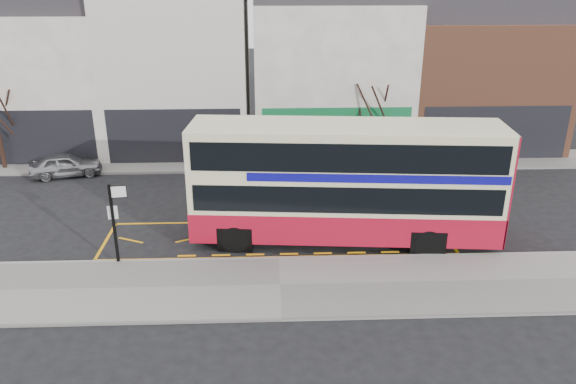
{
  "coord_description": "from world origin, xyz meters",
  "views": [
    {
      "loc": [
        -0.38,
        -19.13,
        10.34
      ],
      "look_at": [
        0.44,
        2.0,
        1.86
      ],
      "focal_mm": 35.0,
      "sensor_mm": 36.0,
      "label": 1
    }
  ],
  "objects_px": {
    "car_grey": "(264,163)",
    "car_white": "(415,163)",
    "bus_stop_post": "(115,216)",
    "double_decker_bus": "(346,181)",
    "street_tree_right": "(373,93)",
    "car_silver": "(66,165)"
  },
  "relations": [
    {
      "from": "bus_stop_post",
      "to": "car_silver",
      "type": "bearing_deg",
      "value": 110.75
    },
    {
      "from": "street_tree_right",
      "to": "car_grey",
      "type": "bearing_deg",
      "value": -162.29
    },
    {
      "from": "bus_stop_post",
      "to": "double_decker_bus",
      "type": "bearing_deg",
      "value": 4.5
    },
    {
      "from": "bus_stop_post",
      "to": "street_tree_right",
      "type": "distance_m",
      "value": 16.32
    },
    {
      "from": "car_white",
      "to": "street_tree_right",
      "type": "bearing_deg",
      "value": 31.45
    },
    {
      "from": "car_grey",
      "to": "car_white",
      "type": "xyz_separation_m",
      "value": [
        8.09,
        -0.28,
        -0.01
      ]
    },
    {
      "from": "car_grey",
      "to": "street_tree_right",
      "type": "xyz_separation_m",
      "value": [
        6.02,
        1.92,
        3.33
      ]
    },
    {
      "from": "double_decker_bus",
      "to": "street_tree_right",
      "type": "xyz_separation_m",
      "value": [
        2.73,
        9.79,
        1.42
      ]
    },
    {
      "from": "car_silver",
      "to": "car_grey",
      "type": "xyz_separation_m",
      "value": [
        10.49,
        -0.18,
        0.0
      ]
    },
    {
      "from": "bus_stop_post",
      "to": "car_grey",
      "type": "relative_size",
      "value": 0.81
    },
    {
      "from": "double_decker_bus",
      "to": "car_grey",
      "type": "distance_m",
      "value": 8.74
    },
    {
      "from": "car_white",
      "to": "bus_stop_post",
      "type": "bearing_deg",
      "value": 113.03
    },
    {
      "from": "car_grey",
      "to": "street_tree_right",
      "type": "height_order",
      "value": "street_tree_right"
    },
    {
      "from": "double_decker_bus",
      "to": "car_white",
      "type": "relative_size",
      "value": 2.88
    },
    {
      "from": "double_decker_bus",
      "to": "street_tree_right",
      "type": "relative_size",
      "value": 2.11
    },
    {
      "from": "double_decker_bus",
      "to": "car_silver",
      "type": "distance_m",
      "value": 16.07
    },
    {
      "from": "car_silver",
      "to": "car_white",
      "type": "bearing_deg",
      "value": -106.17
    },
    {
      "from": "car_grey",
      "to": "car_silver",
      "type": "bearing_deg",
      "value": 97.09
    },
    {
      "from": "car_silver",
      "to": "car_grey",
      "type": "relative_size",
      "value": 0.96
    },
    {
      "from": "car_grey",
      "to": "car_white",
      "type": "distance_m",
      "value": 8.09
    },
    {
      "from": "double_decker_bus",
      "to": "car_grey",
      "type": "xyz_separation_m",
      "value": [
        -3.29,
        7.87,
        -1.91
      ]
    },
    {
      "from": "bus_stop_post",
      "to": "car_grey",
      "type": "bearing_deg",
      "value": 53.98
    }
  ]
}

